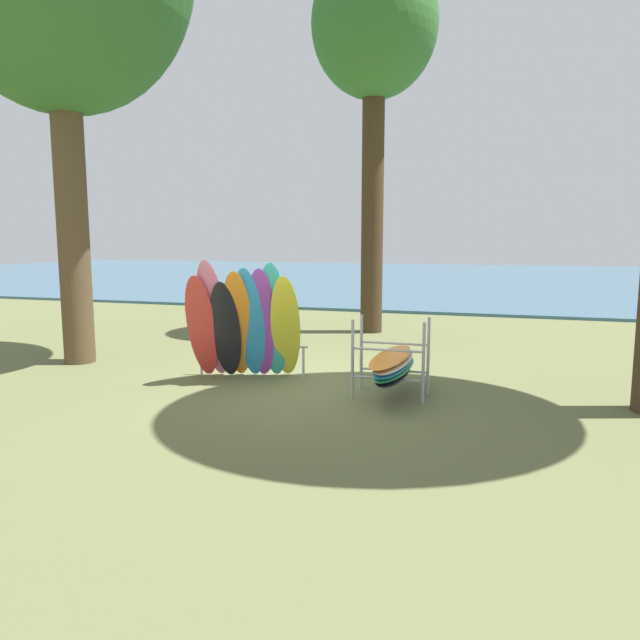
% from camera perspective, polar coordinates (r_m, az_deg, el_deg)
% --- Properties ---
extents(ground_plane, '(80.00, 80.00, 0.00)m').
position_cam_1_polar(ground_plane, '(9.91, -3.10, -6.70)').
color(ground_plane, '#60663D').
extents(lake_water, '(80.00, 36.00, 0.10)m').
position_cam_1_polar(lake_water, '(37.66, 12.08, 4.03)').
color(lake_water, '#38607A').
rests_on(lake_water, ground).
extents(tree_mid_behind, '(3.19, 3.19, 9.66)m').
position_cam_1_polar(tree_mid_behind, '(16.52, 5.28, 25.78)').
color(tree_mid_behind, '#42301E').
rests_on(tree_mid_behind, ground).
extents(leaning_board_pile, '(2.14, 1.42, 2.15)m').
position_cam_1_polar(leaning_board_pile, '(10.44, -7.36, -0.48)').
color(leaning_board_pile, red).
rests_on(leaning_board_pile, ground).
extents(board_storage_rack, '(1.15, 2.12, 1.25)m').
position_cam_1_polar(board_storage_rack, '(9.44, 7.04, -4.23)').
color(board_storage_rack, '#9EA0A5').
rests_on(board_storage_rack, ground).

